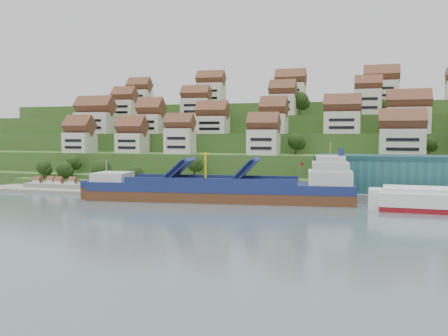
% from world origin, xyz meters
% --- Properties ---
extents(ground, '(300.00, 300.00, 0.00)m').
position_xyz_m(ground, '(0.00, 0.00, 0.00)').
color(ground, slate).
rests_on(ground, ground).
extents(quay, '(180.00, 14.00, 2.20)m').
position_xyz_m(quay, '(20.00, 15.00, 1.10)').
color(quay, gray).
rests_on(quay, ground).
extents(pebble_beach, '(45.00, 20.00, 1.00)m').
position_xyz_m(pebble_beach, '(-58.00, 12.00, 0.50)').
color(pebble_beach, gray).
rests_on(pebble_beach, ground).
extents(hillside, '(260.00, 128.00, 31.00)m').
position_xyz_m(hillside, '(0.00, 103.55, 10.66)').
color(hillside, '#2D4C1E').
rests_on(hillside, ground).
extents(hillside_village, '(153.59, 62.64, 29.30)m').
position_xyz_m(hillside_village, '(-0.42, 60.59, 24.34)').
color(hillside_village, silver).
rests_on(hillside_village, ground).
extents(hillside_trees, '(138.40, 62.82, 31.47)m').
position_xyz_m(hillside_trees, '(-9.32, 46.39, 17.56)').
color(hillside_trees, '#1F3913').
rests_on(hillside_trees, ground).
extents(warehouse, '(60.00, 15.00, 10.00)m').
position_xyz_m(warehouse, '(52.00, 17.00, 7.20)').
color(warehouse, '#21595B').
rests_on(warehouse, quay).
extents(flagpole, '(1.28, 0.16, 8.00)m').
position_xyz_m(flagpole, '(18.11, 10.00, 6.88)').
color(flagpole, gray).
rests_on(flagpole, quay).
extents(beach_huts, '(14.40, 3.70, 2.20)m').
position_xyz_m(beach_huts, '(-60.00, 10.75, 2.10)').
color(beach_huts, white).
rests_on(beach_huts, pebble_beach).
extents(cargo_ship, '(71.56, 19.18, 15.60)m').
position_xyz_m(cargo_ship, '(-0.24, 1.13, 3.04)').
color(cargo_ship, brown).
rests_on(cargo_ship, ground).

